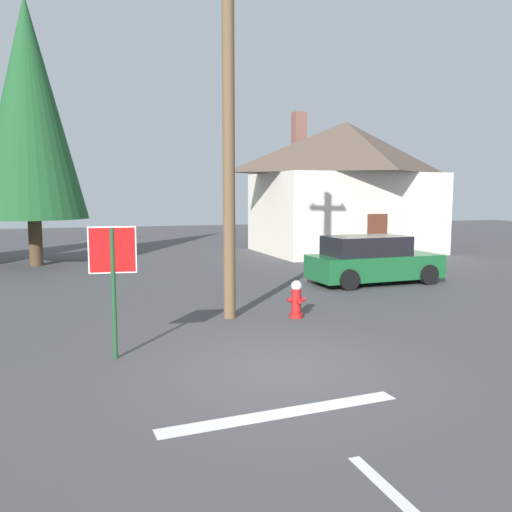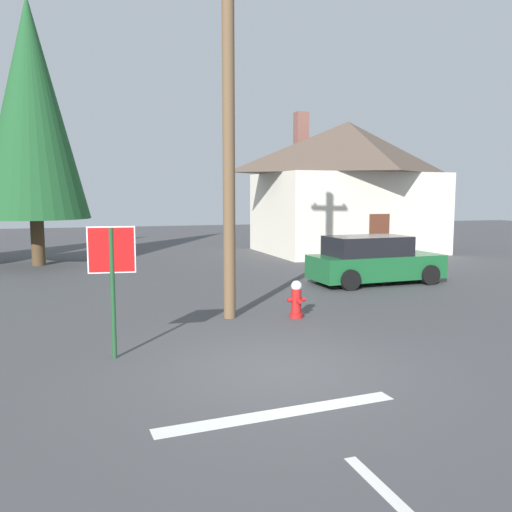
% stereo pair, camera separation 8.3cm
% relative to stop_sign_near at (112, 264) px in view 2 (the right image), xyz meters
% --- Properties ---
extents(ground_plane, '(80.00, 80.00, 0.10)m').
position_rel_stop_sign_near_xyz_m(ground_plane, '(2.63, -1.38, -1.73)').
color(ground_plane, '#424244').
extents(lane_stop_bar, '(3.41, 0.57, 0.01)m').
position_rel_stop_sign_near_xyz_m(lane_stop_bar, '(1.99, -3.10, -1.67)').
color(lane_stop_bar, silver).
rests_on(lane_stop_bar, ground).
extents(stop_sign_near, '(0.81, 0.11, 2.33)m').
position_rel_stop_sign_near_xyz_m(stop_sign_near, '(0.00, 0.00, 0.00)').
color(stop_sign_near, '#1E4C28').
rests_on(stop_sign_near, ground).
extents(fire_hydrant, '(0.44, 0.38, 0.88)m').
position_rel_stop_sign_near_xyz_m(fire_hydrant, '(4.20, 1.95, -1.25)').
color(fire_hydrant, red).
rests_on(fire_hydrant, ground).
extents(utility_pole, '(1.60, 0.28, 9.09)m').
position_rel_stop_sign_near_xyz_m(utility_pole, '(2.70, 2.39, 3.05)').
color(utility_pole, brown).
rests_on(utility_pole, ground).
extents(house, '(8.94, 6.77, 6.88)m').
position_rel_stop_sign_near_xyz_m(house, '(11.76, 14.47, 1.63)').
color(house, silver).
rests_on(house, ground).
extents(parked_car, '(4.35, 2.12, 1.54)m').
position_rel_stop_sign_near_xyz_m(parked_car, '(8.33, 5.68, -0.94)').
color(parked_car, '#195B2D').
rests_on(parked_car, ground).
extents(pine_tree_tall_left, '(4.21, 4.21, 10.52)m').
position_rel_stop_sign_near_xyz_m(pine_tree_tall_left, '(-2.44, 13.57, 4.51)').
color(pine_tree_tall_left, '#4C3823').
rests_on(pine_tree_tall_left, ground).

